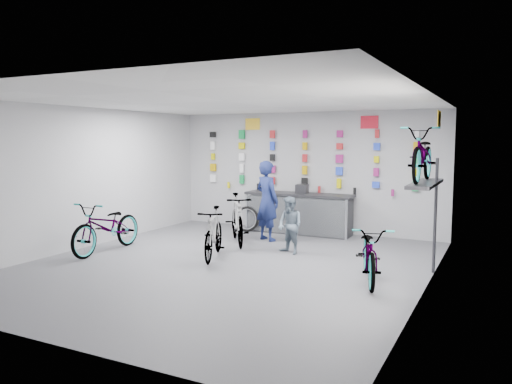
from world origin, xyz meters
The scene contains 21 objects.
floor centered at (0.00, 0.00, 0.00)m, with size 8.00×8.00×0.00m, color #504F54.
ceiling centered at (0.00, 0.00, 3.00)m, with size 8.00×8.00×0.00m, color white.
wall_back centered at (0.00, 4.00, 1.50)m, with size 7.00×7.00×0.00m, color #B7B8BA.
wall_front centered at (0.00, -4.00, 1.50)m, with size 7.00×7.00×0.00m, color #B7B8BA.
wall_left centered at (-3.50, 0.00, 1.50)m, with size 8.00×8.00×0.00m, color #B7B8BA.
wall_right centered at (3.50, 0.00, 1.50)m, with size 8.00×8.00×0.00m, color #B7B8BA.
counter centered at (0.00, 3.54, 0.49)m, with size 2.70×0.66×1.00m.
merch_wall centered at (-0.15, 3.93, 1.78)m, with size 5.56×0.08×1.57m.
wall_bracket centered at (3.33, 1.20, 1.46)m, with size 0.39×1.90×2.00m.
sign_left centered at (-1.50, 3.98, 2.72)m, with size 0.42×0.02×0.30m, color yellow.
sign_right centered at (1.60, 3.98, 2.72)m, with size 0.42×0.02×0.30m, color red.
sign_side centered at (3.48, 1.20, 2.65)m, with size 0.02×0.40×0.30m, color yellow.
bike_left centered at (-2.74, -0.16, 0.53)m, with size 0.71×2.03×1.07m, color gray.
bike_center centered at (-0.49, 0.35, 0.50)m, with size 0.47×1.66×1.00m, color gray.
bike_right centered at (2.62, 0.14, 0.48)m, with size 0.63×1.81×0.95m, color gray.
bike_service centered at (-0.74, 1.75, 0.56)m, with size 0.52×1.86×1.12m, color gray.
bike_wall centered at (3.25, 1.20, 2.05)m, with size 0.63×1.80×0.95m, color gray.
clerk centered at (-0.32, 2.41, 0.92)m, with size 0.67×0.44×1.84m, color navy.
customer centered at (0.68, 1.40, 0.58)m, with size 0.57×0.44×1.16m, color slate.
spare_wheel centered at (-1.25, 3.17, 0.32)m, with size 0.65×0.19×0.65m.
register centered at (0.08, 3.55, 1.11)m, with size 0.28×0.30×0.22m, color black.
Camera 1 is at (4.55, -7.82, 2.31)m, focal length 35.00 mm.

